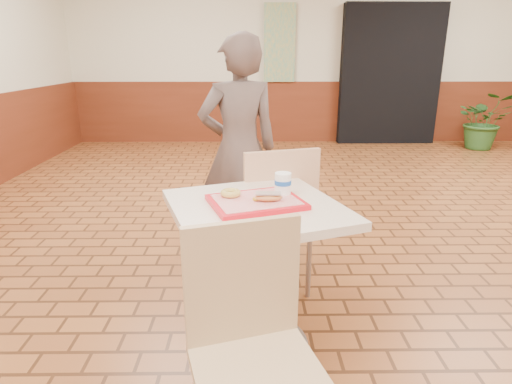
{
  "coord_description": "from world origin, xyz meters",
  "views": [
    {
      "loc": [
        -1.06,
        -2.29,
        1.44
      ],
      "look_at": [
        -1.04,
        -0.44,
        0.84
      ],
      "focal_mm": 30.0,
      "sensor_mm": 36.0,
      "label": 1
    }
  ],
  "objects_px": {
    "serving_tray": "(256,202)",
    "paper_cup": "(283,183)",
    "long_john_donut": "(267,197)",
    "potted_plant": "(484,121)",
    "customer": "(239,150)",
    "ring_donut": "(231,193)",
    "chair_main_back": "(275,215)",
    "chair_main_front": "(252,342)",
    "main_table": "(256,255)"
  },
  "relations": [
    {
      "from": "chair_main_front",
      "to": "paper_cup",
      "type": "relative_size",
      "value": 9.11
    },
    {
      "from": "chair_main_back",
      "to": "customer",
      "type": "xyz_separation_m",
      "value": [
        -0.23,
        0.61,
        0.26
      ]
    },
    {
      "from": "chair_main_front",
      "to": "long_john_donut",
      "type": "bearing_deg",
      "value": 66.44
    },
    {
      "from": "customer",
      "to": "long_john_donut",
      "type": "bearing_deg",
      "value": 81.48
    },
    {
      "from": "customer",
      "to": "serving_tray",
      "type": "bearing_deg",
      "value": 79.12
    },
    {
      "from": "chair_main_front",
      "to": "paper_cup",
      "type": "bearing_deg",
      "value": 61.41
    },
    {
      "from": "potted_plant",
      "to": "customer",
      "type": "bearing_deg",
      "value": -135.69
    },
    {
      "from": "customer",
      "to": "paper_cup",
      "type": "distance_m",
      "value": 1.09
    },
    {
      "from": "ring_donut",
      "to": "customer",
      "type": "bearing_deg",
      "value": 89.47
    },
    {
      "from": "chair_main_front",
      "to": "long_john_donut",
      "type": "relative_size",
      "value": 6.73
    },
    {
      "from": "main_table",
      "to": "paper_cup",
      "type": "height_order",
      "value": "paper_cup"
    },
    {
      "from": "chair_main_back",
      "to": "potted_plant",
      "type": "relative_size",
      "value": 1.06
    },
    {
      "from": "ring_donut",
      "to": "serving_tray",
      "type": "bearing_deg",
      "value": -21.82
    },
    {
      "from": "main_table",
      "to": "ring_donut",
      "type": "distance_m",
      "value": 0.32
    },
    {
      "from": "chair_main_back",
      "to": "ring_donut",
      "type": "height_order",
      "value": "chair_main_back"
    },
    {
      "from": "chair_main_front",
      "to": "paper_cup",
      "type": "height_order",
      "value": "paper_cup"
    },
    {
      "from": "chair_main_back",
      "to": "customer",
      "type": "relative_size",
      "value": 0.6
    },
    {
      "from": "paper_cup",
      "to": "potted_plant",
      "type": "distance_m",
      "value": 5.87
    },
    {
      "from": "main_table",
      "to": "chair_main_back",
      "type": "bearing_deg",
      "value": 77.58
    },
    {
      "from": "customer",
      "to": "potted_plant",
      "type": "relative_size",
      "value": 1.78
    },
    {
      "from": "serving_tray",
      "to": "paper_cup",
      "type": "relative_size",
      "value": 4.08
    },
    {
      "from": "serving_tray",
      "to": "potted_plant",
      "type": "relative_size",
      "value": 0.46
    },
    {
      "from": "chair_main_back",
      "to": "potted_plant",
      "type": "bearing_deg",
      "value": -145.58
    },
    {
      "from": "chair_main_front",
      "to": "long_john_donut",
      "type": "height_order",
      "value": "chair_main_front"
    },
    {
      "from": "customer",
      "to": "ring_donut",
      "type": "height_order",
      "value": "customer"
    },
    {
      "from": "chair_main_back",
      "to": "chair_main_front",
      "type": "bearing_deg",
      "value": 67.05
    },
    {
      "from": "long_john_donut",
      "to": "paper_cup",
      "type": "xyz_separation_m",
      "value": [
        0.08,
        0.11,
        0.03
      ]
    },
    {
      "from": "long_john_donut",
      "to": "potted_plant",
      "type": "distance_m",
      "value": 6.0
    },
    {
      "from": "customer",
      "to": "chair_main_back",
      "type": "bearing_deg",
      "value": 94.09
    },
    {
      "from": "potted_plant",
      "to": "chair_main_back",
      "type": "bearing_deg",
      "value": -129.5
    },
    {
      "from": "paper_cup",
      "to": "potted_plant",
      "type": "height_order",
      "value": "paper_cup"
    },
    {
      "from": "chair_main_front",
      "to": "ring_donut",
      "type": "relative_size",
      "value": 9.49
    },
    {
      "from": "potted_plant",
      "to": "main_table",
      "type": "bearing_deg",
      "value": -127.1
    },
    {
      "from": "chair_main_front",
      "to": "chair_main_back",
      "type": "distance_m",
      "value": 1.16
    },
    {
      "from": "chair_main_back",
      "to": "customer",
      "type": "bearing_deg",
      "value": -85.76
    },
    {
      "from": "customer",
      "to": "paper_cup",
      "type": "relative_size",
      "value": 15.89
    },
    {
      "from": "ring_donut",
      "to": "paper_cup",
      "type": "relative_size",
      "value": 0.96
    },
    {
      "from": "chair_main_front",
      "to": "ring_donut",
      "type": "height_order",
      "value": "chair_main_front"
    },
    {
      "from": "ring_donut",
      "to": "long_john_donut",
      "type": "bearing_deg",
      "value": -23.09
    },
    {
      "from": "main_table",
      "to": "chair_main_back",
      "type": "xyz_separation_m",
      "value": [
        0.12,
        0.54,
        -0.0
      ]
    },
    {
      "from": "long_john_donut",
      "to": "ring_donut",
      "type": "bearing_deg",
      "value": 156.91
    },
    {
      "from": "customer",
      "to": "ring_donut",
      "type": "distance_m",
      "value": 1.1
    },
    {
      "from": "serving_tray",
      "to": "paper_cup",
      "type": "height_order",
      "value": "paper_cup"
    },
    {
      "from": "serving_tray",
      "to": "paper_cup",
      "type": "bearing_deg",
      "value": 34.44
    },
    {
      "from": "long_john_donut",
      "to": "paper_cup",
      "type": "bearing_deg",
      "value": 55.61
    },
    {
      "from": "chair_main_back",
      "to": "paper_cup",
      "type": "height_order",
      "value": "chair_main_back"
    },
    {
      "from": "main_table",
      "to": "customer",
      "type": "distance_m",
      "value": 1.18
    },
    {
      "from": "long_john_donut",
      "to": "potted_plant",
      "type": "relative_size",
      "value": 0.15
    },
    {
      "from": "potted_plant",
      "to": "paper_cup",
      "type": "bearing_deg",
      "value": -126.62
    },
    {
      "from": "ring_donut",
      "to": "potted_plant",
      "type": "distance_m",
      "value": 6.05
    }
  ]
}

